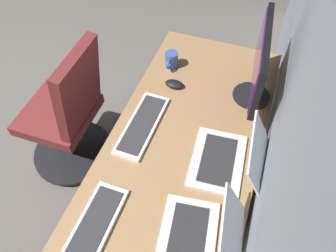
% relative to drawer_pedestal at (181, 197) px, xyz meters
% --- Properties ---
extents(wall_back, '(5.04, 0.10, 2.60)m').
position_rel_drawer_pedestal_xyz_m(wall_back, '(-0.05, 0.41, 0.95)').
color(wall_back, '#8C939E').
rests_on(wall_back, ground).
extents(desk, '(1.83, 0.73, 0.73)m').
position_rel_drawer_pedestal_xyz_m(desk, '(-0.00, -0.03, 0.31)').
color(desk, '#936D47').
rests_on(desk, ground).
extents(drawer_pedestal, '(0.40, 0.51, 0.69)m').
position_rel_drawer_pedestal_xyz_m(drawer_pedestal, '(0.00, 0.00, 0.00)').
color(drawer_pedestal, '#936D47').
rests_on(drawer_pedestal, ground).
extents(monitor_primary, '(0.54, 0.20, 0.40)m').
position_rel_drawer_pedestal_xyz_m(monitor_primary, '(-0.51, 0.22, 0.62)').
color(monitor_primary, black).
rests_on(monitor_primary, desk).
extents(laptop_leftmost, '(0.36, 0.36, 0.21)m').
position_rel_drawer_pedestal_xyz_m(laptop_leftmost, '(0.33, 0.19, 0.43)').
color(laptop_leftmost, silver).
rests_on(laptop_leftmost, desk).
extents(laptop_left, '(0.36, 0.37, 0.22)m').
position_rel_drawer_pedestal_xyz_m(laptop_left, '(-0.05, 0.22, 0.43)').
color(laptop_left, silver).
rests_on(laptop_left, desk).
extents(keyboard_main, '(0.42, 0.14, 0.02)m').
position_rel_drawer_pedestal_xyz_m(keyboard_main, '(0.45, -0.24, 0.39)').
color(keyboard_main, silver).
rests_on(keyboard_main, desk).
extents(keyboard_spare, '(0.42, 0.15, 0.02)m').
position_rel_drawer_pedestal_xyz_m(keyboard_spare, '(-0.13, -0.26, 0.39)').
color(keyboard_spare, silver).
rests_on(keyboard_spare, desk).
extents(mouse_main, '(0.06, 0.10, 0.03)m').
position_rel_drawer_pedestal_xyz_m(mouse_main, '(-0.45, -0.20, 0.40)').
color(mouse_main, black).
rests_on(mouse_main, desk).
extents(coffee_mug, '(0.11, 0.07, 0.10)m').
position_rel_drawer_pedestal_xyz_m(coffee_mug, '(-0.60, -0.27, 0.43)').
color(coffee_mug, '#335193').
rests_on(coffee_mug, desk).
extents(office_chair, '(0.56, 0.56, 0.97)m').
position_rel_drawer_pedestal_xyz_m(office_chair, '(-0.23, -0.82, 0.11)').
color(office_chair, maroon).
rests_on(office_chair, ground).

